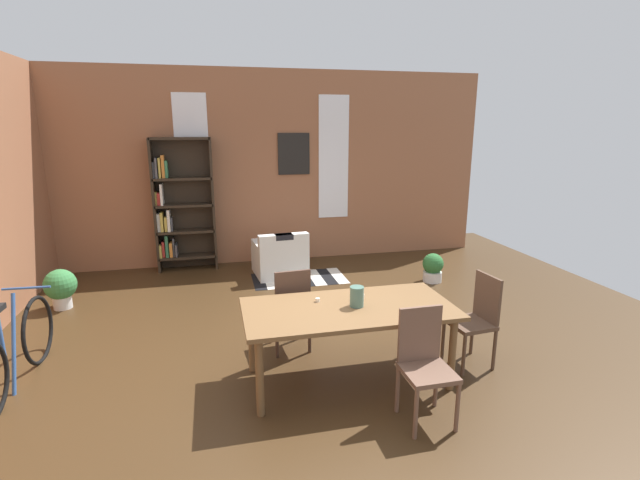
# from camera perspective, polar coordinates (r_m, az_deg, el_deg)

# --- Properties ---
(ground_plane) EXTENTS (9.73, 9.73, 0.00)m
(ground_plane) POSITION_cam_1_polar(r_m,az_deg,el_deg) (5.08, -1.13, -14.23)
(ground_plane) COLOR #3E2A16
(back_wall_brick) EXTENTS (8.00, 0.12, 3.35)m
(back_wall_brick) POSITION_cam_1_polar(r_m,az_deg,el_deg) (8.27, -6.78, 8.83)
(back_wall_brick) COLOR #9B6141
(back_wall_brick) RESTS_ON ground
(window_pane_0) EXTENTS (0.55, 0.02, 2.17)m
(window_pane_0) POSITION_cam_1_polar(r_m,az_deg,el_deg) (8.14, -15.48, 9.53)
(window_pane_0) COLOR white
(window_pane_1) EXTENTS (0.55, 0.02, 2.17)m
(window_pane_1) POSITION_cam_1_polar(r_m,az_deg,el_deg) (8.42, 1.69, 10.15)
(window_pane_1) COLOR white
(dining_table) EXTENTS (1.97, 0.96, 0.75)m
(dining_table) POSITION_cam_1_polar(r_m,az_deg,el_deg) (4.39, 3.57, -9.21)
(dining_table) COLOR brown
(dining_table) RESTS_ON ground
(vase_on_table) EXTENTS (0.13, 0.13, 0.19)m
(vase_on_table) POSITION_cam_1_polar(r_m,az_deg,el_deg) (4.35, 4.58, -6.99)
(vase_on_table) COLOR #4C7266
(vase_on_table) RESTS_ON dining_table
(tealight_candle_0) EXTENTS (0.04, 0.04, 0.04)m
(tealight_candle_0) POSITION_cam_1_polar(r_m,az_deg,el_deg) (4.47, -0.31, -7.43)
(tealight_candle_0) COLOR silver
(tealight_candle_0) RESTS_ON dining_table
(tealight_candle_1) EXTENTS (0.04, 0.04, 0.04)m
(tealight_candle_1) POSITION_cam_1_polar(r_m,az_deg,el_deg) (4.56, 5.24, -6.99)
(tealight_candle_1) COLOR silver
(tealight_candle_1) RESTS_ON dining_table
(dining_chair_head_right) EXTENTS (0.44, 0.44, 0.95)m
(dining_chair_head_right) POSITION_cam_1_polar(r_m,az_deg,el_deg) (5.00, 18.81, -9.01)
(dining_chair_head_right) COLOR brown
(dining_chair_head_right) RESTS_ON ground
(dining_chair_near_right) EXTENTS (0.40, 0.40, 0.95)m
(dining_chair_near_right) POSITION_cam_1_polar(r_m,az_deg,el_deg) (4.02, 12.80, -14.43)
(dining_chair_near_right) COLOR brown
(dining_chair_near_right) RESTS_ON ground
(dining_chair_far_left) EXTENTS (0.43, 0.43, 0.95)m
(dining_chair_far_left) POSITION_cam_1_polar(r_m,az_deg,el_deg) (5.00, -3.67, -8.25)
(dining_chair_far_left) COLOR #473126
(dining_chair_far_left) RESTS_ON ground
(bookshelf_tall) EXTENTS (0.98, 0.30, 2.22)m
(bookshelf_tall) POSITION_cam_1_polar(r_m,az_deg,el_deg) (8.07, -16.99, 4.07)
(bookshelf_tall) COLOR #2D2319
(bookshelf_tall) RESTS_ON ground
(armchair_white) EXTENTS (0.87, 0.87, 0.75)m
(armchair_white) POSITION_cam_1_polar(r_m,az_deg,el_deg) (7.60, -4.96, -2.29)
(armchair_white) COLOR silver
(armchair_white) RESTS_ON ground
(bicycle_second) EXTENTS (0.44, 1.76, 0.91)m
(bicycle_second) POSITION_cam_1_polar(r_m,az_deg,el_deg) (5.23, -33.59, -11.50)
(bicycle_second) COLOR black
(bicycle_second) RESTS_ON ground
(potted_plant_by_shelf) EXTENTS (0.33, 0.33, 0.45)m
(potted_plant_by_shelf) POSITION_cam_1_polar(r_m,az_deg,el_deg) (7.48, 13.80, -3.30)
(potted_plant_by_shelf) COLOR silver
(potted_plant_by_shelf) RESTS_ON ground
(potted_plant_corner) EXTENTS (0.41, 0.41, 0.54)m
(potted_plant_corner) POSITION_cam_1_polar(r_m,az_deg,el_deg) (7.11, -29.46, -5.05)
(potted_plant_corner) COLOR silver
(potted_plant_corner) RESTS_ON ground
(striped_rug) EXTENTS (1.48, 0.83, 0.01)m
(striped_rug) POSITION_cam_1_polar(r_m,az_deg,el_deg) (7.47, -2.60, -4.77)
(striped_rug) COLOR black
(striped_rug) RESTS_ON ground
(framed_picture) EXTENTS (0.56, 0.03, 0.72)m
(framed_picture) POSITION_cam_1_polar(r_m,az_deg,el_deg) (8.25, -3.27, 10.60)
(framed_picture) COLOR black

